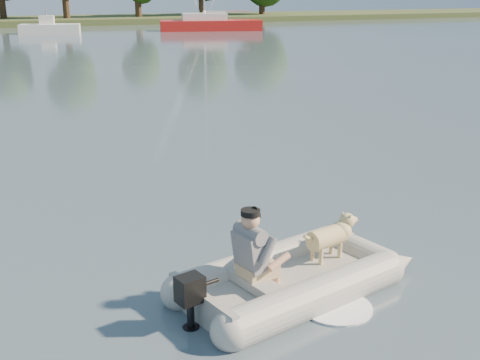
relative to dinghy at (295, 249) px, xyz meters
name	(u,v)px	position (x,y,z in m)	size (l,w,h in m)	color
water	(287,285)	(-0.04, 0.10, -0.57)	(160.00, 160.00, 0.00)	slate
shore_bank	(29,21)	(-0.04, 62.10, -0.32)	(160.00, 12.00, 0.70)	#47512D
dinghy	(295,249)	(0.00, 0.00, 0.00)	(4.63, 3.46, 1.34)	#A3A29D
man	(252,248)	(-0.66, -0.13, 0.18)	(0.70, 0.60, 1.04)	slate
dog	(327,241)	(0.59, 0.21, -0.07)	(0.90, 0.32, 0.60)	tan
outboard_motor	(190,305)	(-1.54, -0.42, -0.27)	(0.40, 0.28, 0.76)	black
motorboat	(49,22)	(0.87, 47.36, 0.40)	(5.03, 1.94, 2.13)	white
sailboat	(210,24)	(14.44, 45.97, -0.03)	(9.31, 4.60, 12.28)	red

